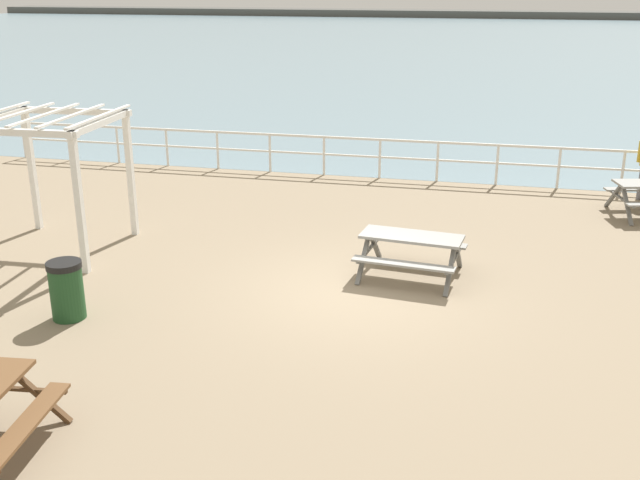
% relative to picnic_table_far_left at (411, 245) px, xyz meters
% --- Properties ---
extents(ground_plane, '(30.00, 24.00, 0.20)m').
position_rel_picnic_table_far_left_xyz_m(ground_plane, '(-0.87, -0.94, -0.68)').
color(ground_plane, gray).
extents(sea_band, '(142.00, 90.00, 0.01)m').
position_rel_picnic_table_far_left_xyz_m(sea_band, '(-0.87, 51.81, -0.58)').
color(sea_band, gray).
rests_on(sea_band, ground).
extents(distant_shoreline, '(142.00, 6.00, 1.80)m').
position_rel_picnic_table_far_left_xyz_m(distant_shoreline, '(-0.87, 94.81, -0.58)').
color(distant_shoreline, '#4C4C47').
rests_on(distant_shoreline, ground).
extents(seaward_railing, '(23.07, 0.07, 1.08)m').
position_rel_picnic_table_far_left_xyz_m(seaward_railing, '(-0.87, 6.81, 0.15)').
color(seaward_railing, white).
rests_on(seaward_railing, ground).
extents(picnic_table_far_left, '(1.95, 1.71, 0.80)m').
position_rel_picnic_table_far_left_xyz_m(picnic_table_far_left, '(0.00, 0.00, 0.00)').
color(picnic_table_far_left, gray).
rests_on(picnic_table_far_left, ground).
extents(lattice_pergola, '(2.55, 2.67, 2.70)m').
position_rel_picnic_table_far_left_xyz_m(lattice_pergola, '(-6.96, -0.15, 1.41)').
color(lattice_pergola, white).
rests_on(lattice_pergola, ground).
extents(litter_bin, '(0.55, 0.55, 0.95)m').
position_rel_picnic_table_far_left_xyz_m(litter_bin, '(-5.07, -3.02, -0.10)').
color(litter_bin, '#1E4723').
rests_on(litter_bin, ground).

